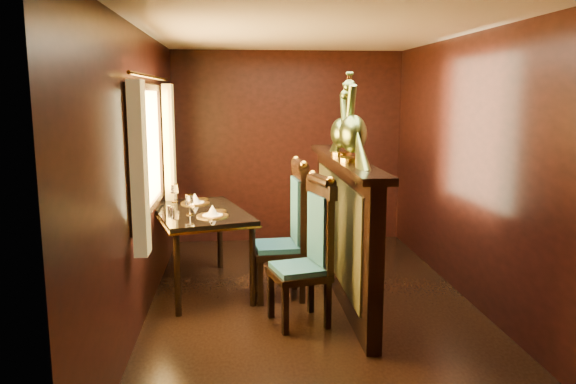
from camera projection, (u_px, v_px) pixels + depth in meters
name	position (u px, v px, depth m)	size (l,w,h in m)	color
ground	(313.00, 308.00, 5.17)	(5.00, 5.00, 0.00)	black
room_shell	(305.00, 136.00, 4.90)	(3.04, 5.04, 2.52)	black
partition	(343.00, 225.00, 5.37)	(0.26, 2.70, 1.36)	black
dining_table	(200.00, 217.00, 5.55)	(1.17, 1.55, 1.01)	black
chair_left	(312.00, 246.00, 4.76)	(0.57, 0.59, 1.29)	black
chair_right	(291.00, 226.00, 5.36)	(0.52, 0.54, 1.35)	black
peacock_left	(353.00, 117.00, 4.82)	(0.25, 0.66, 0.78)	#1B533D
peacock_right	(342.00, 120.00, 5.35)	(0.22, 0.58, 0.69)	#1B533D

